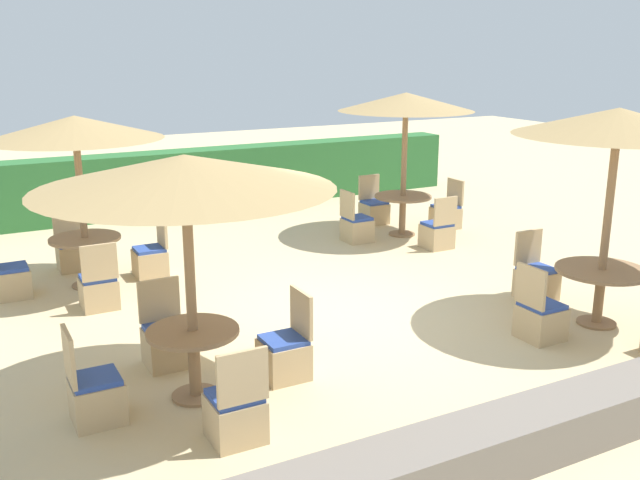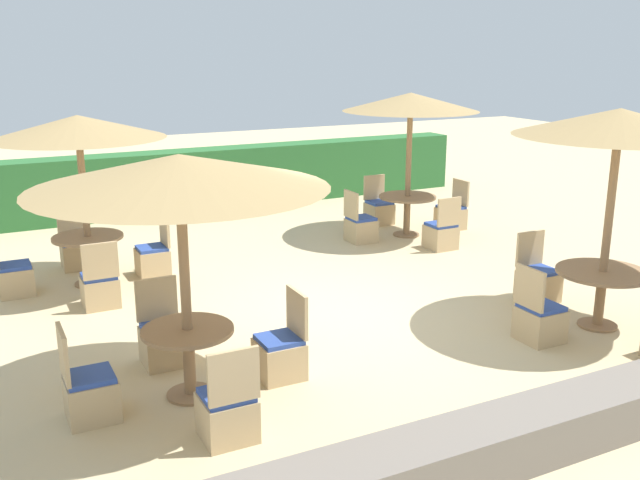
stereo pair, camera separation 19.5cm
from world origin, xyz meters
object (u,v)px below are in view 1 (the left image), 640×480
at_px(patio_chair_back_left_south, 99,289).
at_px(parasol_front_left, 185,173).
at_px(patio_chair_back_left_east, 151,259).
at_px(parasol_back_right, 406,103).
at_px(patio_chair_front_left_west, 95,395).
at_px(parasol_front_right, 618,123).
at_px(patio_chair_front_left_north, 166,342).
at_px(parasol_back_left, 75,128).
at_px(round_table_front_right, 601,280).
at_px(patio_chair_back_left_north, 73,253).
at_px(patio_chair_back_right_north, 374,210).
at_px(round_table_back_right, 403,204).
at_px(round_table_front_left, 194,347).
at_px(patio_chair_front_left_south, 236,413).
at_px(patio_chair_front_right_west, 540,318).
at_px(patio_chair_back_right_east, 446,215).
at_px(patio_chair_back_right_south, 437,233).
at_px(patio_chair_back_right_west, 356,227).
at_px(patio_chair_front_right_north, 536,280).
at_px(patio_chair_back_left_west, 11,279).
at_px(round_table_back_left, 86,248).
at_px(patio_chair_front_left_east, 285,354).

height_order(patio_chair_back_left_south, parasol_front_left, parasol_front_left).
relative_size(patio_chair_back_left_east, parasol_back_right, 0.36).
bearing_deg(patio_chair_front_left_west, parasol_front_right, 85.25).
height_order(patio_chair_back_left_east, patio_chair_front_left_north, same).
distance_m(parasol_back_left, round_table_front_right, 7.22).
distance_m(patio_chair_back_left_north, round_table_front_right, 7.69).
bearing_deg(patio_chair_back_right_north, round_table_back_right, 89.09).
height_order(round_table_front_left, patio_chair_front_left_south, patio_chair_front_left_south).
bearing_deg(parasol_front_left, patio_chair_back_right_north, 44.23).
bearing_deg(parasol_front_right, patio_chair_front_left_west, 175.25).
distance_m(round_table_front_right, patio_chair_back_right_north, 5.81).
xyz_separation_m(parasol_front_left, patio_chair_front_right_west, (4.08, -0.53, -2.00)).
relative_size(patio_chair_back_left_east, round_table_front_left, 1.03).
relative_size(parasol_front_left, patio_chair_back_right_east, 3.02).
bearing_deg(patio_chair_back_left_south, patio_chair_back_right_south, 2.44).
relative_size(round_table_front_right, patio_chair_back_right_west, 1.21).
relative_size(round_table_front_right, patio_chair_front_right_north, 1.21).
xyz_separation_m(parasol_front_right, patio_chair_front_right_north, (-0.00, 1.07, -2.25)).
height_order(round_table_front_left, patio_chair_back_right_east, patio_chair_back_right_east).
bearing_deg(round_table_front_right, patio_chair_back_right_north, 86.71).
distance_m(parasol_back_left, patio_chair_front_left_south, 5.35).
xyz_separation_m(round_table_front_left, patio_chair_back_right_east, (6.42, 4.28, -0.27)).
xyz_separation_m(round_table_back_right, patio_chair_back_right_west, (-0.98, 0.00, -0.32)).
bearing_deg(patio_chair_back_left_north, patio_chair_back_left_south, 90.19).
height_order(patio_chair_back_left_south, patio_chair_back_right_east, same).
height_order(round_table_front_right, patio_chair_back_right_north, patio_chair_back_right_north).
distance_m(patio_chair_back_left_east, patio_chair_front_left_south, 5.01).
bearing_deg(round_table_front_right, parasol_front_left, 174.10).
bearing_deg(round_table_back_right, patio_chair_back_left_west, -177.85).
height_order(parasol_front_left, patio_chair_front_left_north, parasol_front_left).
height_order(parasol_back_left, patio_chair_back_right_west, parasol_back_left).
bearing_deg(patio_chair_front_left_north, round_table_front_right, 164.76).
relative_size(parasol_back_left, round_table_back_right, 2.37).
xyz_separation_m(patio_chair_back_left_west, patio_chair_front_left_west, (0.35, -4.02, 0.00)).
bearing_deg(parasol_back_right, patio_chair_front_right_north, -94.93).
bearing_deg(patio_chair_back_right_west, round_table_front_left, -45.99).
distance_m(patio_chair_back_left_south, patio_chair_back_right_west, 4.91).
bearing_deg(patio_chair_front_right_north, patio_chair_back_left_west, -28.42).
relative_size(round_table_back_left, patio_chair_back_right_south, 1.08).
bearing_deg(patio_chair_back_left_north, round_table_back_left, 93.01).
distance_m(round_table_front_right, patio_chair_front_right_north, 1.12).
relative_size(patio_chair_back_left_east, patio_chair_back_right_east, 1.00).
xyz_separation_m(round_table_front_left, patio_chair_front_right_north, (5.07, 0.55, -0.27)).
relative_size(patio_chair_front_right_west, round_table_back_right, 0.90).
bearing_deg(patio_chair_back_left_north, parasol_front_right, 134.74).
bearing_deg(patio_chair_back_left_north, parasol_back_left, 93.01).
xyz_separation_m(patio_chair_back_left_west, parasol_front_right, (6.39, -4.53, 2.25)).
distance_m(patio_chair_front_left_east, patio_chair_front_left_west, 1.95).
height_order(round_table_back_left, patio_chair_back_right_east, patio_chair_back_right_east).
distance_m(patio_chair_back_left_north, round_table_front_left, 4.95).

